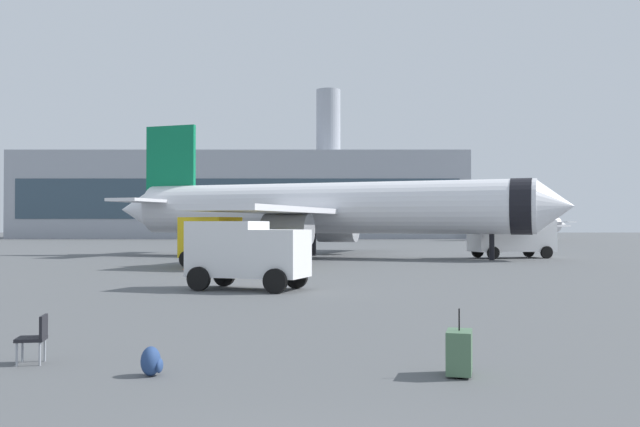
{
  "coord_description": "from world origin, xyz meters",
  "views": [
    {
      "loc": [
        0.29,
        -5.75,
        2.48
      ],
      "look_at": [
        0.34,
        27.67,
        3.0
      ],
      "focal_mm": 38.91,
      "sensor_mm": 36.0,
      "label": 1
    }
  ],
  "objects_px": {
    "airplane_taxiing": "(509,225)",
    "service_truck": "(219,239)",
    "airplane_at_gate": "(324,209)",
    "safety_cone_near": "(302,248)",
    "cargo_van": "(246,251)",
    "rolling_suitcase": "(458,352)",
    "traveller_backpack": "(151,362)",
    "fuel_truck": "(509,234)",
    "safety_cone_mid": "(187,263)",
    "gate_chair": "(34,336)"
  },
  "relations": [
    {
      "from": "airplane_at_gate",
      "to": "gate_chair",
      "type": "height_order",
      "value": "airplane_at_gate"
    },
    {
      "from": "airplane_at_gate",
      "to": "fuel_truck",
      "type": "relative_size",
      "value": 5.44
    },
    {
      "from": "cargo_van",
      "to": "safety_cone_near",
      "type": "xyz_separation_m",
      "value": [
        1.28,
        36.46,
        -1.1
      ]
    },
    {
      "from": "safety_cone_mid",
      "to": "traveller_backpack",
      "type": "height_order",
      "value": "safety_cone_mid"
    },
    {
      "from": "service_truck",
      "to": "rolling_suitcase",
      "type": "xyz_separation_m",
      "value": [
        8.13,
        -29.13,
        -1.22
      ]
    },
    {
      "from": "airplane_at_gate",
      "to": "cargo_van",
      "type": "xyz_separation_m",
      "value": [
        -3.13,
        -25.66,
        -2.21
      ]
    },
    {
      "from": "airplane_taxiing",
      "to": "airplane_at_gate",
      "type": "bearing_deg",
      "value": -117.44
    },
    {
      "from": "airplane_taxiing",
      "to": "gate_chair",
      "type": "height_order",
      "value": "airplane_taxiing"
    },
    {
      "from": "safety_cone_near",
      "to": "service_truck",
      "type": "bearing_deg",
      "value": -101.06
    },
    {
      "from": "rolling_suitcase",
      "to": "gate_chair",
      "type": "xyz_separation_m",
      "value": [
        -7.35,
        0.98,
        0.11
      ]
    },
    {
      "from": "airplane_taxiing",
      "to": "rolling_suitcase",
      "type": "relative_size",
      "value": 20.08
    },
    {
      "from": "airplane_at_gate",
      "to": "safety_cone_near",
      "type": "relative_size",
      "value": 49.16
    },
    {
      "from": "airplane_at_gate",
      "to": "cargo_van",
      "type": "height_order",
      "value": "airplane_at_gate"
    },
    {
      "from": "traveller_backpack",
      "to": "rolling_suitcase",
      "type": "bearing_deg",
      "value": 0.03
    },
    {
      "from": "traveller_backpack",
      "to": "gate_chair",
      "type": "height_order",
      "value": "gate_chair"
    },
    {
      "from": "airplane_at_gate",
      "to": "fuel_truck",
      "type": "distance_m",
      "value": 13.81
    },
    {
      "from": "airplane_at_gate",
      "to": "rolling_suitcase",
      "type": "bearing_deg",
      "value": -87.26
    },
    {
      "from": "fuel_truck",
      "to": "cargo_van",
      "type": "height_order",
      "value": "fuel_truck"
    },
    {
      "from": "cargo_van",
      "to": "fuel_truck",
      "type": "bearing_deg",
      "value": 55.62
    },
    {
      "from": "service_truck",
      "to": "gate_chair",
      "type": "distance_m",
      "value": 28.18
    },
    {
      "from": "airplane_taxiing",
      "to": "service_truck",
      "type": "relative_size",
      "value": 4.21
    },
    {
      "from": "safety_cone_mid",
      "to": "traveller_backpack",
      "type": "relative_size",
      "value": 1.46
    },
    {
      "from": "cargo_van",
      "to": "airplane_taxiing",
      "type": "bearing_deg",
      "value": 68.41
    },
    {
      "from": "service_truck",
      "to": "airplane_at_gate",
      "type": "bearing_deg",
      "value": 61.56
    },
    {
      "from": "airplane_at_gate",
      "to": "airplane_taxiing",
      "type": "bearing_deg",
      "value": 62.56
    },
    {
      "from": "service_truck",
      "to": "safety_cone_mid",
      "type": "xyz_separation_m",
      "value": [
        -1.36,
        -2.68,
        -1.26
      ]
    },
    {
      "from": "airplane_at_gate",
      "to": "safety_cone_near",
      "type": "xyz_separation_m",
      "value": [
        -1.85,
        10.8,
        -3.31
      ]
    },
    {
      "from": "airplane_taxiing",
      "to": "rolling_suitcase",
      "type": "height_order",
      "value": "airplane_taxiing"
    },
    {
      "from": "airplane_taxiing",
      "to": "traveller_backpack",
      "type": "height_order",
      "value": "airplane_taxiing"
    },
    {
      "from": "gate_chair",
      "to": "fuel_truck",
      "type": "bearing_deg",
      "value": 63.63
    },
    {
      "from": "gate_chair",
      "to": "rolling_suitcase",
      "type": "bearing_deg",
      "value": -7.63
    },
    {
      "from": "airplane_at_gate",
      "to": "traveller_backpack",
      "type": "xyz_separation_m",
      "value": [
        -3.1,
        -40.57,
        -3.42
      ]
    },
    {
      "from": "safety_cone_mid",
      "to": "service_truck",
      "type": "bearing_deg",
      "value": 63.04
    },
    {
      "from": "airplane_at_gate",
      "to": "rolling_suitcase",
      "type": "xyz_separation_m",
      "value": [
        1.94,
        -40.56,
        -3.27
      ]
    },
    {
      "from": "fuel_truck",
      "to": "cargo_van",
      "type": "bearing_deg",
      "value": -124.38
    },
    {
      "from": "airplane_at_gate",
      "to": "cargo_van",
      "type": "relative_size",
      "value": 7.22
    },
    {
      "from": "rolling_suitcase",
      "to": "traveller_backpack",
      "type": "height_order",
      "value": "rolling_suitcase"
    },
    {
      "from": "service_truck",
      "to": "fuel_truck",
      "type": "height_order",
      "value": "fuel_truck"
    },
    {
      "from": "safety_cone_mid",
      "to": "traveller_backpack",
      "type": "distance_m",
      "value": 26.82
    },
    {
      "from": "fuel_truck",
      "to": "safety_cone_mid",
      "type": "bearing_deg",
      "value": -148.56
    },
    {
      "from": "service_truck",
      "to": "gate_chair",
      "type": "relative_size",
      "value": 6.1
    },
    {
      "from": "traveller_backpack",
      "to": "safety_cone_mid",
      "type": "bearing_deg",
      "value": 99.56
    },
    {
      "from": "airplane_at_gate",
      "to": "safety_cone_near",
      "type": "distance_m",
      "value": 11.45
    },
    {
      "from": "traveller_backpack",
      "to": "gate_chair",
      "type": "xyz_separation_m",
      "value": [
        -2.31,
        0.99,
        0.27
      ]
    },
    {
      "from": "fuel_truck",
      "to": "rolling_suitcase",
      "type": "bearing_deg",
      "value": -106.53
    },
    {
      "from": "airplane_taxiing",
      "to": "cargo_van",
      "type": "bearing_deg",
      "value": -111.59
    },
    {
      "from": "airplane_at_gate",
      "to": "rolling_suitcase",
      "type": "relative_size",
      "value": 31.59
    },
    {
      "from": "traveller_backpack",
      "to": "gate_chair",
      "type": "distance_m",
      "value": 2.53
    },
    {
      "from": "safety_cone_near",
      "to": "traveller_backpack",
      "type": "distance_m",
      "value": 51.38
    },
    {
      "from": "safety_cone_near",
      "to": "safety_cone_mid",
      "type": "distance_m",
      "value": 25.56
    }
  ]
}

